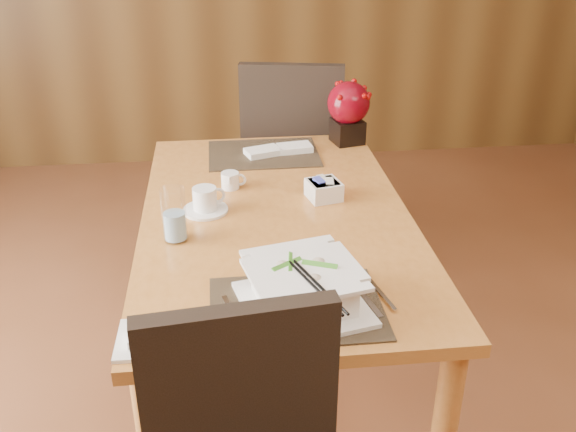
{
  "coord_description": "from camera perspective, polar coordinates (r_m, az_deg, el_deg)",
  "views": [
    {
      "loc": [
        -0.18,
        -1.32,
        1.73
      ],
      "look_at": [
        0.01,
        0.35,
        0.87
      ],
      "focal_mm": 40.0,
      "sensor_mm": 36.0,
      "label": 1
    }
  ],
  "objects": [
    {
      "name": "soup_setting",
      "position": [
        1.66,
        1.38,
        -6.46
      ],
      "size": [
        0.37,
        0.37,
        0.12
      ],
      "rotation": [
        0.0,
        0.0,
        0.22
      ],
      "color": "white",
      "rests_on": "dining_table"
    },
    {
      "name": "coffee_cup",
      "position": [
        2.18,
        -7.39,
        1.29
      ],
      "size": [
        0.15,
        0.15,
        0.09
      ],
      "rotation": [
        0.0,
        0.0,
        0.27
      ],
      "color": "white",
      "rests_on": "dining_table"
    },
    {
      "name": "napkins_far",
      "position": [
        2.66,
        -0.62,
        5.93
      ],
      "size": [
        0.29,
        0.15,
        0.02
      ],
      "primitive_type": null,
      "rotation": [
        0.0,
        0.0,
        0.21
      ],
      "color": "white",
      "rests_on": "dining_table"
    },
    {
      "name": "far_chair",
      "position": [
        3.13,
        0.47,
        5.76
      ],
      "size": [
        0.57,
        0.57,
        1.05
      ],
      "rotation": [
        0.0,
        0.0,
        2.95
      ],
      "color": "black",
      "rests_on": "ground"
    },
    {
      "name": "water_glass",
      "position": [
        2.0,
        -10.09,
        0.1
      ],
      "size": [
        0.1,
        0.1,
        0.18
      ],
      "primitive_type": "cylinder",
      "rotation": [
        0.0,
        0.0,
        0.31
      ],
      "color": "white",
      "rests_on": "dining_table"
    },
    {
      "name": "bread_plate",
      "position": [
        1.62,
        -12.17,
        -10.63
      ],
      "size": [
        0.16,
        0.16,
        0.01
      ],
      "primitive_type": "cube",
      "rotation": [
        0.0,
        0.0,
        -0.02
      ],
      "color": "white",
      "rests_on": "dining_table"
    },
    {
      "name": "berry_decor",
      "position": [
        2.76,
        5.39,
        9.49
      ],
      "size": [
        0.18,
        0.18,
        0.27
      ],
      "rotation": [
        0.0,
        0.0,
        0.23
      ],
      "color": "black",
      "rests_on": "dining_table"
    },
    {
      "name": "sugar_caddy",
      "position": [
        2.26,
        3.2,
        2.33
      ],
      "size": [
        0.13,
        0.13,
        0.07
      ],
      "primitive_type": "cube",
      "rotation": [
        0.0,
        0.0,
        0.23
      ],
      "color": "white",
      "rests_on": "dining_table"
    },
    {
      "name": "placemat_near",
      "position": [
        1.69,
        0.75,
        -8.18
      ],
      "size": [
        0.45,
        0.33,
        0.01
      ],
      "primitive_type": "cube",
      "color": "black",
      "rests_on": "dining_table"
    },
    {
      "name": "dining_table",
      "position": [
        2.21,
        -1.03,
        -2.08
      ],
      "size": [
        0.9,
        1.5,
        0.75
      ],
      "color": "#C67C37",
      "rests_on": "ground"
    },
    {
      "name": "placemat_far",
      "position": [
        2.66,
        -2.19,
        5.56
      ],
      "size": [
        0.45,
        0.33,
        0.01
      ],
      "primitive_type": "cube",
      "color": "black",
      "rests_on": "dining_table"
    },
    {
      "name": "creamer_jug",
      "position": [
        2.35,
        -5.17,
        3.17
      ],
      "size": [
        0.09,
        0.09,
        0.06
      ],
      "primitive_type": null,
      "rotation": [
        0.0,
        0.0,
        -0.1
      ],
      "color": "white",
      "rests_on": "dining_table"
    }
  ]
}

